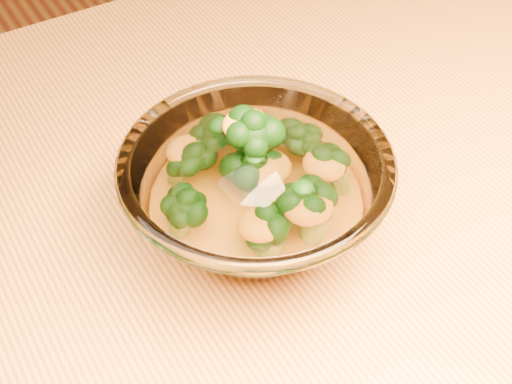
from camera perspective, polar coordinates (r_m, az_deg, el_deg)
table at (r=0.58m, az=-4.31°, el=-14.60°), size 1.20×0.80×0.75m
glass_bowl at (r=0.50m, az=0.00°, el=-0.33°), size 0.19×0.19×0.08m
cheese_sauce at (r=0.52m, az=-0.00°, el=-1.71°), size 0.11×0.11×0.03m
broccoli_heap at (r=0.50m, az=0.10°, el=1.50°), size 0.13×0.14×0.07m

